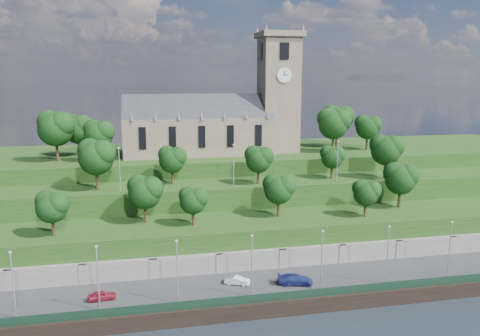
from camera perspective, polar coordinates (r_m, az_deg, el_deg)
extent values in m
plane|color=#1B232C|center=(65.56, 3.71, -17.72)|extent=(320.00, 320.00, 0.00)
cube|color=#2D2D30|center=(70.27, 2.40, -14.72)|extent=(160.00, 12.00, 2.00)
cube|color=black|center=(65.00, 3.74, -16.89)|extent=(160.00, 0.50, 2.20)
cube|color=#163122|center=(64.87, 3.60, -15.46)|extent=(160.00, 0.10, 1.20)
cube|color=slate|center=(74.98, 1.28, -11.75)|extent=(160.00, 2.00, 5.00)
cube|color=slate|center=(75.23, -26.29, -12.86)|extent=(1.20, 0.60, 5.00)
cube|color=slate|center=(73.27, -18.53, -12.91)|extent=(1.20, 0.60, 5.00)
cube|color=slate|center=(72.64, -10.48, -12.71)|extent=(1.20, 0.60, 5.00)
cube|color=slate|center=(73.38, -2.47, -12.28)|extent=(1.20, 0.60, 5.00)
cube|color=slate|center=(75.46, 5.20, -11.64)|extent=(1.20, 0.60, 5.00)
cube|color=slate|center=(78.76, 12.32, -10.87)|extent=(1.20, 0.60, 5.00)
cube|color=slate|center=(83.13, 18.74, -10.02)|extent=(1.20, 0.60, 5.00)
cube|color=slate|center=(88.43, 24.43, -9.17)|extent=(1.20, 0.60, 5.00)
cube|color=#1D3C14|center=(79.89, 0.32, -9.13)|extent=(160.00, 12.00, 8.00)
cube|color=#1D3C14|center=(89.52, -1.13, -5.56)|extent=(160.00, 10.00, 12.00)
cube|color=#1D3C14|center=(109.21, -3.12, -1.73)|extent=(160.00, 32.00, 15.00)
cube|color=#6C5B4B|center=(102.83, -5.07, 3.96)|extent=(32.00, 12.00, 8.00)
cube|color=#27292F|center=(102.43, -5.11, 6.18)|extent=(32.00, 10.18, 10.18)
cone|color=#6C5B4B|center=(95.77, -13.10, 6.15)|extent=(0.70, 0.70, 1.80)
cone|color=#6C5B4B|center=(95.76, -10.30, 6.26)|extent=(0.70, 0.70, 1.80)
cone|color=#6C5B4B|center=(95.97, -7.49, 6.35)|extent=(0.70, 0.70, 1.80)
cone|color=#6C5B4B|center=(96.42, -4.71, 6.43)|extent=(0.70, 0.70, 1.80)
cone|color=#6C5B4B|center=(97.08, -1.96, 6.49)|extent=(0.70, 0.70, 1.80)
cone|color=#6C5B4B|center=(97.96, 0.75, 6.53)|extent=(0.70, 0.70, 1.80)
cone|color=#6C5B4B|center=(99.06, 3.41, 6.56)|extent=(0.70, 0.70, 1.80)
cube|color=black|center=(96.10, -11.80, 3.58)|extent=(1.40, 0.25, 4.50)
cube|color=black|center=(96.25, -8.22, 3.71)|extent=(1.40, 0.25, 4.50)
cube|color=black|center=(96.78, -4.66, 3.83)|extent=(1.40, 0.25, 4.50)
cube|color=black|center=(97.67, -1.16, 3.93)|extent=(1.40, 0.25, 4.50)
cube|color=black|center=(98.92, 2.27, 4.01)|extent=(1.40, 0.25, 4.50)
cube|color=#6C5B4B|center=(105.70, 4.71, 8.78)|extent=(8.00, 8.00, 25.00)
cube|color=#6C5B4B|center=(106.02, 4.82, 15.87)|extent=(9.20, 9.20, 1.20)
cone|color=#6C5B4B|center=(101.24, 3.22, 16.81)|extent=(0.80, 0.80, 1.60)
cone|color=#6C5B4B|center=(108.96, 2.11, 16.40)|extent=(0.80, 0.80, 1.60)
cone|color=#6C5B4B|center=(103.54, 7.70, 16.60)|extent=(0.80, 0.80, 1.60)
cone|color=#6C5B4B|center=(111.10, 6.29, 16.23)|extent=(0.80, 0.80, 1.60)
cube|color=black|center=(101.87, 5.45, 14.03)|extent=(2.00, 0.25, 3.50)
cube|color=black|center=(109.69, 4.18, 13.82)|extent=(2.00, 0.25, 3.50)
cube|color=black|center=(104.71, 2.58, 13.98)|extent=(0.25, 2.00, 3.50)
cube|color=black|center=(106.98, 6.95, 13.85)|extent=(0.25, 2.00, 3.50)
cylinder|color=white|center=(101.67, 5.40, 11.22)|extent=(3.20, 0.30, 3.20)
cylinder|color=white|center=(106.85, 6.91, 11.17)|extent=(0.30, 3.20, 3.20)
cube|color=black|center=(101.51, 5.44, 11.50)|extent=(0.12, 0.05, 1.10)
cube|color=black|center=(101.62, 5.65, 11.21)|extent=(0.80, 0.05, 0.12)
cylinder|color=#2E2112|center=(76.04, -21.81, -6.62)|extent=(0.49, 0.49, 3.01)
sphere|color=black|center=(75.25, -21.97, -4.50)|extent=(4.68, 4.68, 4.68)
sphere|color=black|center=(74.46, -21.36, -4.06)|extent=(3.51, 3.51, 3.51)
sphere|color=black|center=(75.73, -22.55, -3.72)|extent=(3.28, 3.28, 3.28)
cylinder|color=#2E2112|center=(78.50, -11.45, -5.34)|extent=(0.51, 0.51, 3.43)
sphere|color=black|center=(77.65, -11.54, -2.98)|extent=(5.34, 5.34, 5.34)
sphere|color=black|center=(76.94, -10.76, -2.47)|extent=(4.00, 4.00, 4.00)
sphere|color=black|center=(78.06, -12.26, -2.13)|extent=(3.74, 3.74, 3.74)
cylinder|color=#2E2112|center=(76.05, -5.72, -5.97)|extent=(0.48, 0.48, 2.74)
sphere|color=black|center=(75.32, -5.76, -4.04)|extent=(4.27, 4.27, 4.27)
sphere|color=black|center=(74.83, -5.08, -3.62)|extent=(3.20, 3.20, 3.20)
sphere|color=black|center=(75.56, -6.38, -3.34)|extent=(2.99, 2.99, 2.99)
cylinder|color=#2E2112|center=(80.59, 4.68, -4.81)|extent=(0.50, 0.50, 3.19)
sphere|color=black|center=(79.81, 4.71, -2.68)|extent=(4.97, 4.97, 4.97)
sphere|color=black|center=(79.46, 5.51, -2.20)|extent=(3.72, 3.72, 3.72)
sphere|color=black|center=(79.93, 4.00, -1.91)|extent=(3.48, 3.48, 3.48)
cylinder|color=#2E2112|center=(83.19, 15.02, -4.81)|extent=(0.48, 0.48, 2.76)
sphere|color=black|center=(82.52, 15.11, -3.02)|extent=(4.30, 4.30, 4.30)
sphere|color=black|center=(82.39, 15.80, -2.62)|extent=(3.22, 3.22, 3.22)
sphere|color=black|center=(82.46, 14.50, -2.38)|extent=(3.01, 3.01, 3.01)
cylinder|color=#2E2112|center=(90.54, 18.83, -3.48)|extent=(0.52, 0.52, 3.59)
sphere|color=black|center=(89.78, 18.97, -1.33)|extent=(5.59, 5.59, 5.59)
sphere|color=black|center=(89.71, 19.80, -0.84)|extent=(4.19, 4.19, 4.19)
sphere|color=black|center=(89.66, 18.25, -0.57)|extent=(3.91, 3.91, 3.91)
cylinder|color=#2E2112|center=(85.67, -17.00, -1.30)|extent=(0.53, 0.53, 3.92)
sphere|color=black|center=(84.98, -17.14, 1.20)|extent=(6.10, 6.10, 6.10)
sphere|color=black|center=(84.12, -16.39, 1.77)|extent=(4.58, 4.58, 4.58)
sphere|color=black|center=(85.66, -17.85, 2.06)|extent=(4.27, 4.27, 4.27)
cylinder|color=#2E2112|center=(87.41, -8.24, -0.98)|extent=(0.50, 0.50, 3.09)
sphere|color=black|center=(86.85, -8.29, 0.95)|extent=(4.81, 4.81, 4.81)
sphere|color=black|center=(86.31, -7.65, 1.39)|extent=(3.60, 3.60, 3.60)
sphere|color=black|center=(87.24, -8.88, 1.62)|extent=(3.36, 3.36, 3.36)
cylinder|color=#2E2112|center=(86.76, 2.25, -0.96)|extent=(0.50, 0.50, 3.09)
sphere|color=black|center=(86.19, 2.26, 0.99)|extent=(4.81, 4.81, 4.81)
sphere|color=black|center=(85.84, 2.97, 1.43)|extent=(3.61, 3.61, 3.61)
sphere|color=black|center=(86.41, 1.63, 1.66)|extent=(3.37, 3.37, 3.37)
cylinder|color=#2E2112|center=(93.39, 11.12, -0.40)|extent=(0.48, 0.48, 2.79)
sphere|color=black|center=(92.91, 11.18, 1.24)|extent=(4.34, 4.34, 4.34)
sphere|color=black|center=(92.75, 11.79, 1.60)|extent=(3.26, 3.26, 3.26)
sphere|color=black|center=(92.98, 10.64, 1.81)|extent=(3.04, 3.04, 3.04)
cylinder|color=#2E2112|center=(95.95, 17.25, -0.10)|extent=(0.53, 0.53, 3.74)
sphere|color=black|center=(95.35, 17.37, 2.04)|extent=(5.82, 5.82, 5.82)
sphere|color=black|center=(95.30, 18.19, 2.52)|extent=(4.37, 4.37, 4.37)
sphere|color=black|center=(95.34, 16.67, 2.78)|extent=(4.08, 4.08, 4.08)
cylinder|color=#2E2112|center=(99.99, -21.40, 2.00)|extent=(0.55, 0.55, 4.38)
sphere|color=black|center=(99.47, -21.57, 4.41)|extent=(6.82, 6.82, 6.82)
sphere|color=black|center=(98.48, -20.90, 5.00)|extent=(5.11, 5.11, 5.11)
sphere|color=black|center=(100.40, -22.22, 5.20)|extent=(4.77, 4.77, 4.77)
cylinder|color=#2E2112|center=(105.38, -19.04, 2.43)|extent=(0.53, 0.53, 3.84)
sphere|color=black|center=(104.93, -19.16, 4.43)|extent=(5.97, 5.97, 5.97)
sphere|color=black|center=(104.10, -18.58, 4.92)|extent=(4.48, 4.48, 4.48)
sphere|color=black|center=(105.70, -19.72, 5.09)|extent=(4.18, 4.18, 4.18)
cylinder|color=#2E2112|center=(96.97, -16.75, 1.81)|extent=(0.52, 0.52, 3.62)
sphere|color=black|center=(96.51, -16.87, 3.86)|extent=(5.63, 5.63, 5.63)
sphere|color=black|center=(95.76, -16.25, 4.35)|extent=(4.22, 4.22, 4.22)
sphere|color=black|center=(97.18, -17.44, 4.54)|extent=(3.94, 3.94, 3.94)
cylinder|color=#2E2112|center=(106.69, 11.23, 3.02)|extent=(0.55, 0.55, 4.23)
sphere|color=black|center=(106.22, 11.31, 5.21)|extent=(6.59, 6.59, 6.59)
sphere|color=black|center=(106.05, 12.13, 5.71)|extent=(4.94, 4.94, 4.94)
sphere|color=black|center=(106.42, 10.59, 5.96)|extent=(4.61, 4.61, 4.61)
cylinder|color=#2E2112|center=(115.68, 11.71, 3.64)|extent=(0.55, 0.55, 4.36)
sphere|color=black|center=(115.24, 11.79, 5.72)|extent=(6.78, 6.78, 6.78)
sphere|color=black|center=(115.08, 12.57, 6.19)|extent=(5.09, 5.09, 5.09)
sphere|color=black|center=(115.45, 11.10, 6.43)|extent=(4.75, 4.75, 4.75)
cylinder|color=#2E2112|center=(112.41, 15.21, 3.05)|extent=(0.52, 0.52, 3.49)
sphere|color=black|center=(112.02, 15.30, 4.76)|extent=(5.43, 5.43, 5.43)
sphere|color=black|center=(111.96, 15.94, 5.15)|extent=(4.07, 4.07, 4.07)
sphere|color=black|center=(112.10, 14.73, 5.35)|extent=(3.80, 3.80, 3.80)
cylinder|color=#B2B2B7|center=(65.29, -25.91, -12.86)|extent=(0.16, 0.16, 8.57)
sphere|color=silver|center=(63.73, -26.24, -9.22)|extent=(0.36, 0.36, 0.36)
cylinder|color=#B2B2B7|center=(63.49, -16.92, -12.88)|extent=(0.16, 0.16, 8.57)
sphere|color=silver|center=(61.88, -17.15, -9.14)|extent=(0.36, 0.36, 0.36)
cylinder|color=#B2B2B7|center=(63.25, -7.65, -12.58)|extent=(0.16, 0.16, 8.57)
sphere|color=silver|center=(61.63, -7.75, -8.82)|extent=(0.36, 0.36, 0.36)
cylinder|color=#B2B2B7|center=(64.57, 1.44, -11.97)|extent=(0.16, 0.16, 8.57)
sphere|color=silver|center=(62.98, 1.46, -8.28)|extent=(0.36, 0.36, 0.36)
cylinder|color=#B2B2B7|center=(67.36, 9.92, -11.14)|extent=(0.16, 0.16, 8.57)
sphere|color=silver|center=(65.84, 10.04, -7.59)|extent=(0.36, 0.36, 0.36)
cylinder|color=#B2B2B7|center=(71.46, 17.53, -10.19)|extent=(0.16, 0.16, 8.57)
sphere|color=silver|center=(70.03, 17.73, -6.82)|extent=(0.36, 0.36, 0.36)
cylinder|color=#B2B2B7|center=(76.65, 24.17, -9.20)|extent=(0.16, 0.16, 8.57)
sphere|color=silver|center=(75.32, 24.43, -6.05)|extent=(0.36, 0.36, 0.36)
cylinder|color=#B2B2B7|center=(83.05, -14.47, -0.27)|extent=(0.16, 0.16, 7.54)
sphere|color=silver|center=(82.41, -14.60, 2.38)|extent=(0.36, 0.36, 0.36)
cylinder|color=#B2B2B7|center=(84.35, -0.78, 0.25)|extent=(0.16, 0.16, 7.54)
sphere|color=silver|center=(83.72, -0.79, 2.86)|extent=(0.36, 0.36, 0.36)
cylinder|color=#B2B2B7|center=(90.18, 11.80, 0.71)|extent=(0.16, 0.16, 7.54)
sphere|color=silver|center=(89.59, 11.90, 3.16)|extent=(0.36, 0.36, 0.36)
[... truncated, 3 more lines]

